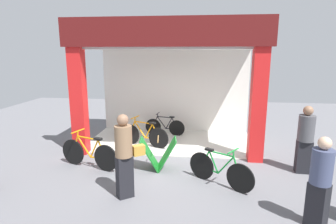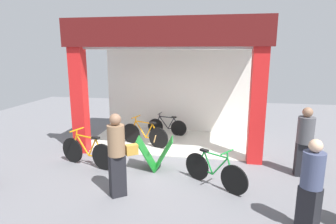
{
  "view_description": "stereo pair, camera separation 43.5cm",
  "coord_description": "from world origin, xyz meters",
  "px_view_note": "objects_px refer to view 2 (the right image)",
  "views": [
    {
      "loc": [
        0.97,
        -7.46,
        2.93
      ],
      "look_at": [
        0.0,
        0.69,
        1.15
      ],
      "focal_mm": 29.85,
      "sensor_mm": 36.0,
      "label": 1
    },
    {
      "loc": [
        1.4,
        -7.39,
        2.93
      ],
      "look_at": [
        0.0,
        0.69,
        1.15
      ],
      "focal_mm": 29.85,
      "sensor_mm": 36.0,
      "label": 2
    }
  ],
  "objects_px": {
    "bicycle_parked_0": "(214,171)",
    "pedestrian_3": "(117,154)",
    "pedestrian_0": "(305,141)",
    "bicycle_inside_0": "(167,126)",
    "bicycle_parked_1": "(87,152)",
    "bicycle_inside_1": "(145,135)",
    "sandwich_board_sign": "(155,154)",
    "pedestrian_1": "(311,185)"
  },
  "relations": [
    {
      "from": "bicycle_inside_1",
      "to": "pedestrian_1",
      "type": "xyz_separation_m",
      "value": [
        3.74,
        -3.71,
        0.45
      ]
    },
    {
      "from": "pedestrian_0",
      "to": "pedestrian_3",
      "type": "distance_m",
      "value": 4.35
    },
    {
      "from": "pedestrian_3",
      "to": "bicycle_inside_0",
      "type": "bearing_deg",
      "value": 86.81
    },
    {
      "from": "pedestrian_0",
      "to": "pedestrian_1",
      "type": "distance_m",
      "value": 2.32
    },
    {
      "from": "bicycle_parked_0",
      "to": "bicycle_parked_1",
      "type": "relative_size",
      "value": 0.82
    },
    {
      "from": "bicycle_inside_0",
      "to": "pedestrian_3",
      "type": "xyz_separation_m",
      "value": [
        -0.24,
        -4.39,
        0.59
      ]
    },
    {
      "from": "pedestrian_0",
      "to": "bicycle_inside_0",
      "type": "bearing_deg",
      "value": 144.14
    },
    {
      "from": "pedestrian_3",
      "to": "bicycle_parked_1",
      "type": "bearing_deg",
      "value": 134.99
    },
    {
      "from": "bicycle_inside_0",
      "to": "pedestrian_0",
      "type": "bearing_deg",
      "value": -35.86
    },
    {
      "from": "bicycle_inside_0",
      "to": "bicycle_inside_1",
      "type": "height_order",
      "value": "bicycle_inside_1"
    },
    {
      "from": "bicycle_parked_0",
      "to": "bicycle_parked_1",
      "type": "xyz_separation_m",
      "value": [
        -3.26,
        0.59,
        0.02
      ]
    },
    {
      "from": "sandwich_board_sign",
      "to": "pedestrian_3",
      "type": "distance_m",
      "value": 1.6
    },
    {
      "from": "bicycle_parked_0",
      "to": "bicycle_parked_1",
      "type": "distance_m",
      "value": 3.32
    },
    {
      "from": "bicycle_inside_1",
      "to": "pedestrian_0",
      "type": "height_order",
      "value": "pedestrian_0"
    },
    {
      "from": "pedestrian_0",
      "to": "bicycle_inside_1",
      "type": "bearing_deg",
      "value": 161.28
    },
    {
      "from": "pedestrian_1",
      "to": "pedestrian_3",
      "type": "xyz_separation_m",
      "value": [
        -3.49,
        0.6,
        0.09
      ]
    },
    {
      "from": "pedestrian_1",
      "to": "bicycle_inside_1",
      "type": "bearing_deg",
      "value": 135.21
    },
    {
      "from": "bicycle_parked_0",
      "to": "pedestrian_3",
      "type": "xyz_separation_m",
      "value": [
        -1.95,
        -0.72,
        0.55
      ]
    },
    {
      "from": "pedestrian_3",
      "to": "bicycle_inside_1",
      "type": "bearing_deg",
      "value": 94.56
    },
    {
      "from": "pedestrian_0",
      "to": "pedestrian_1",
      "type": "height_order",
      "value": "pedestrian_0"
    },
    {
      "from": "bicycle_inside_0",
      "to": "pedestrian_1",
      "type": "distance_m",
      "value": 5.97
    },
    {
      "from": "bicycle_inside_0",
      "to": "bicycle_parked_1",
      "type": "height_order",
      "value": "bicycle_parked_1"
    },
    {
      "from": "sandwich_board_sign",
      "to": "pedestrian_3",
      "type": "bearing_deg",
      "value": -107.45
    },
    {
      "from": "bicycle_inside_0",
      "to": "bicycle_inside_1",
      "type": "bearing_deg",
      "value": -110.99
    },
    {
      "from": "bicycle_parked_0",
      "to": "pedestrian_0",
      "type": "height_order",
      "value": "pedestrian_0"
    },
    {
      "from": "bicycle_inside_0",
      "to": "bicycle_parked_0",
      "type": "height_order",
      "value": "bicycle_parked_0"
    },
    {
      "from": "pedestrian_1",
      "to": "pedestrian_3",
      "type": "relative_size",
      "value": 0.92
    },
    {
      "from": "bicycle_inside_0",
      "to": "sandwich_board_sign",
      "type": "height_order",
      "value": "sandwich_board_sign"
    },
    {
      "from": "sandwich_board_sign",
      "to": "pedestrian_3",
      "type": "height_order",
      "value": "pedestrian_3"
    },
    {
      "from": "pedestrian_1",
      "to": "bicycle_parked_0",
      "type": "bearing_deg",
      "value": 139.22
    },
    {
      "from": "bicycle_inside_0",
      "to": "bicycle_inside_1",
      "type": "xyz_separation_m",
      "value": [
        -0.49,
        -1.28,
        0.05
      ]
    },
    {
      "from": "bicycle_parked_0",
      "to": "pedestrian_3",
      "type": "relative_size",
      "value": 0.78
    },
    {
      "from": "sandwich_board_sign",
      "to": "pedestrian_3",
      "type": "xyz_separation_m",
      "value": [
        -0.45,
        -1.45,
        0.51
      ]
    },
    {
      "from": "pedestrian_0",
      "to": "pedestrian_3",
      "type": "xyz_separation_m",
      "value": [
        -4.02,
        -1.66,
        0.03
      ]
    },
    {
      "from": "pedestrian_0",
      "to": "bicycle_parked_1",
      "type": "bearing_deg",
      "value": -176.32
    },
    {
      "from": "bicycle_inside_0",
      "to": "sandwich_board_sign",
      "type": "relative_size",
      "value": 1.47
    },
    {
      "from": "bicycle_inside_1",
      "to": "pedestrian_0",
      "type": "xyz_separation_m",
      "value": [
        4.27,
        -1.45,
        0.51
      ]
    },
    {
      "from": "bicycle_inside_1",
      "to": "sandwich_board_sign",
      "type": "xyz_separation_m",
      "value": [
        0.7,
        -1.66,
        0.03
      ]
    },
    {
      "from": "bicycle_inside_1",
      "to": "bicycle_parked_0",
      "type": "bearing_deg",
      "value": -47.31
    },
    {
      "from": "bicycle_parked_1",
      "to": "pedestrian_1",
      "type": "height_order",
      "value": "pedestrian_1"
    },
    {
      "from": "bicycle_parked_1",
      "to": "pedestrian_3",
      "type": "relative_size",
      "value": 0.96
    },
    {
      "from": "bicycle_parked_1",
      "to": "bicycle_parked_0",
      "type": "bearing_deg",
      "value": -10.26
    }
  ]
}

